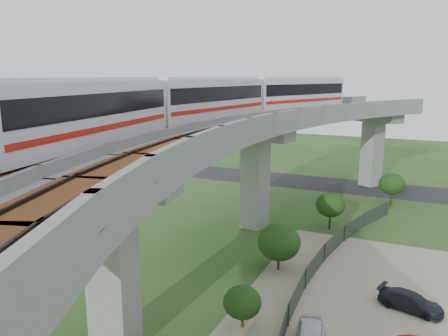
{
  "coord_description": "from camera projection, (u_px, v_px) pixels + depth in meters",
  "views": [
    {
      "loc": [
        14.73,
        -27.03,
        14.11
      ],
      "look_at": [
        1.75,
        1.49,
        7.5
      ],
      "focal_mm": 35.0,
      "sensor_mm": 36.0,
      "label": 1
    }
  ],
  "objects": [
    {
      "name": "metro_train",
      "position": [
        183.0,
        104.0,
        28.46
      ],
      "size": [
        11.71,
        61.32,
        3.64
      ],
      "color": "silver",
      "rests_on": "ground"
    },
    {
      "name": "fence",
      "position": [
        325.0,
        282.0,
        28.85
      ],
      "size": [
        3.87,
        38.73,
        1.5
      ],
      "color": "#2D382D",
      "rests_on": "ground"
    },
    {
      "name": "tree_2",
      "position": [
        279.0,
        242.0,
        31.99
      ],
      "size": [
        3.19,
        3.19,
        3.54
      ],
      "color": "#382314",
      "rests_on": "ground"
    },
    {
      "name": "tree_3",
      "position": [
        242.0,
        302.0,
        24.64
      ],
      "size": [
        2.19,
        2.19,
        2.53
      ],
      "color": "#382314",
      "rests_on": "ground"
    },
    {
      "name": "car_dark",
      "position": [
        411.0,
        301.0,
        26.72
      ],
      "size": [
        4.11,
        2.55,
        1.11
      ],
      "primitive_type": "imported",
      "rotation": [
        0.0,
        0.0,
        1.29
      ],
      "color": "black",
      "rests_on": "dirt_lot"
    },
    {
      "name": "tree_1",
      "position": [
        330.0,
        205.0,
        40.6
      ],
      "size": [
        2.7,
        2.7,
        3.52
      ],
      "color": "#382314",
      "rests_on": "ground"
    },
    {
      "name": "dirt_lot",
      "position": [
        390.0,
        322.0,
        25.5
      ],
      "size": [
        18.0,
        26.0,
        0.04
      ],
      "primitive_type": "cube",
      "color": "gray",
      "rests_on": "ground"
    },
    {
      "name": "tree_0",
      "position": [
        392.0,
        184.0,
        48.23
      ],
      "size": [
        2.78,
        2.78,
        3.61
      ],
      "color": "#382314",
      "rests_on": "ground"
    },
    {
      "name": "asphalt_road",
      "position": [
        299.0,
        181.0,
        59.67
      ],
      "size": [
        60.0,
        8.0,
        0.03
      ],
      "primitive_type": "cube",
      "color": "#232326",
      "rests_on": "ground"
    },
    {
      "name": "viaduct",
      "position": [
        243.0,
        152.0,
        29.53
      ],
      "size": [
        19.58,
        73.98,
        11.4
      ],
      "color": "#99968E",
      "rests_on": "ground"
    },
    {
      "name": "ground",
      "position": [
        195.0,
        267.0,
        32.96
      ],
      "size": [
        160.0,
        160.0,
        0.0
      ],
      "primitive_type": "plane",
      "color": "#25491D",
      "rests_on": "ground"
    }
  ]
}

